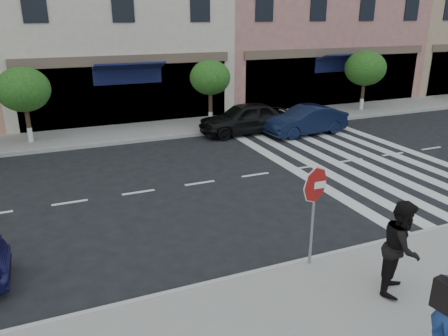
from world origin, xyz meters
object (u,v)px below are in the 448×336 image
at_px(walker, 401,247).
at_px(car_far_right, 306,120).
at_px(stop_sign, 315,194).
at_px(car_far_mid, 245,118).

xyz_separation_m(walker, car_far_right, (5.05, 11.03, -0.43)).
relative_size(stop_sign, car_far_right, 0.56).
distance_m(stop_sign, car_far_right, 11.40).
bearing_deg(walker, car_far_mid, 39.56).
distance_m(walker, car_far_right, 12.14).
xyz_separation_m(stop_sign, walker, (1.00, -1.43, -0.69)).
bearing_deg(stop_sign, walker, -53.30).
distance_m(walker, car_far_mid, 12.47).
relative_size(stop_sign, walker, 1.19).
bearing_deg(car_far_right, walker, -29.74).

